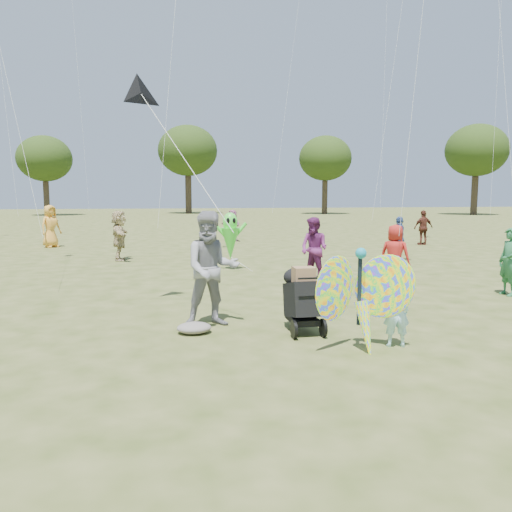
% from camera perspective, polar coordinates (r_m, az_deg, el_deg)
% --- Properties ---
extents(ground, '(160.00, 160.00, 0.00)m').
position_cam_1_polar(ground, '(8.27, 3.45, -8.80)').
color(ground, '#51592B').
rests_on(ground, ground).
extents(child_girl, '(0.44, 0.33, 1.08)m').
position_cam_1_polar(child_girl, '(7.71, 15.73, -6.06)').
color(child_girl, '#B3F0FE').
rests_on(child_girl, ground).
extents(adult_man, '(0.99, 0.78, 1.98)m').
position_cam_1_polar(adult_man, '(8.55, -5.09, -1.49)').
color(adult_man, gray).
rests_on(adult_man, ground).
extents(grey_bag, '(0.56, 0.46, 0.18)m').
position_cam_1_polar(grey_bag, '(8.29, -7.09, -8.15)').
color(grey_bag, slate).
rests_on(grey_bag, ground).
extents(crowd_a, '(0.88, 0.87, 1.53)m').
position_cam_1_polar(crowd_a, '(12.87, 15.58, 0.10)').
color(crowd_a, '#AE211B').
rests_on(crowd_a, ground).
extents(crowd_c, '(0.82, 0.94, 1.52)m').
position_cam_1_polar(crowd_c, '(17.88, 16.05, 1.93)').
color(crowd_c, '#324C8A').
rests_on(crowd_c, ground).
extents(crowd_d, '(0.55, 1.62, 1.73)m').
position_cam_1_polar(crowd_d, '(17.82, -15.35, 2.27)').
color(crowd_d, tan).
rests_on(crowd_d, ground).
extents(crowd_e, '(0.98, 1.03, 1.67)m').
position_cam_1_polar(crowd_e, '(13.26, 6.66, 0.81)').
color(crowd_e, '#69235E').
rests_on(crowd_e, ground).
extents(crowd_f, '(0.38, 0.56, 1.53)m').
position_cam_1_polar(crowd_f, '(12.52, 26.96, -0.59)').
color(crowd_f, '#26673C').
rests_on(crowd_f, ground).
extents(crowd_g, '(1.04, 1.05, 1.83)m').
position_cam_1_polar(crowd_g, '(23.33, -22.43, 3.16)').
color(crowd_g, gold).
rests_on(crowd_g, ground).
extents(crowd_h, '(0.94, 0.44, 1.57)m').
position_cam_1_polar(crowd_h, '(23.88, 18.59, 3.09)').
color(crowd_h, '#52261B').
rests_on(crowd_h, ground).
extents(crowd_j, '(1.02, 1.49, 1.55)m').
position_cam_1_polar(crowd_j, '(24.65, -2.71, 3.52)').
color(crowd_j, '#BC6B9D').
rests_on(crowd_j, ground).
extents(jogging_stroller, '(0.53, 1.06, 1.09)m').
position_cam_1_polar(jogging_stroller, '(8.26, 5.26, -4.46)').
color(jogging_stroller, black).
rests_on(jogging_stroller, ground).
extents(butterfly_kite, '(1.74, 0.75, 1.70)m').
position_cam_1_polar(butterfly_kite, '(7.34, 12.02, -4.96)').
color(butterfly_kite, '#FF2834').
rests_on(butterfly_kite, ground).
extents(delta_kite_rig, '(2.00, 1.76, 2.97)m').
position_cam_1_polar(delta_kite_rig, '(10.11, -12.96, 17.53)').
color(delta_kite_rig, black).
rests_on(delta_kite_rig, ground).
extents(alien_kite, '(1.12, 0.69, 1.74)m').
position_cam_1_polar(alien_kite, '(14.98, -2.96, 2.07)').
color(alien_kite, '#41ED37').
rests_on(alien_kite, ground).
extents(tree_line, '(91.78, 33.60, 10.79)m').
position_cam_1_polar(tree_line, '(53.19, -5.26, 11.90)').
color(tree_line, '#3A2D21').
rests_on(tree_line, ground).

